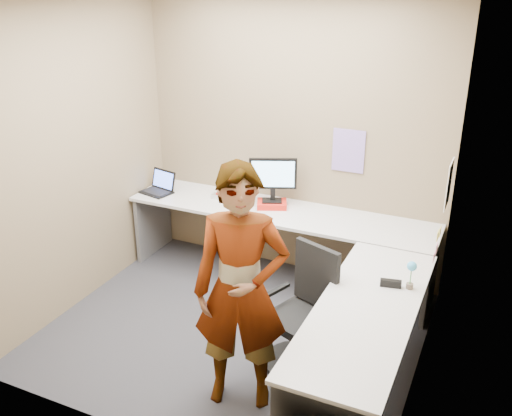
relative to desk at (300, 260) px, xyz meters
The scene contains 20 objects.
ground 0.83m from the desk, 138.54° to the right, with size 3.00×3.00×0.00m, color #29282E.
wall_back 1.27m from the desk, 115.54° to the left, with size 3.00×3.00×0.00m, color brown.
wall_right 1.36m from the desk, 19.95° to the right, with size 2.70×2.70×0.00m, color brown.
wall_left 2.12m from the desk, 168.73° to the right, with size 2.70×2.70×0.00m, color brown.
desk is the anchor object (origin of this frame).
paper_ream 0.85m from the desk, 129.48° to the left, with size 0.28×0.21×0.06m, color red.
monitor 0.96m from the desk, 128.76° to the left, with size 0.42×0.22×0.42m.
laptop 1.82m from the desk, 162.84° to the left, with size 0.35×0.31×0.22m.
trackball_mouse 1.28m from the desk, 150.48° to the left, with size 0.12×0.08×0.07m.
origami 0.84m from the desk, 152.65° to the left, with size 0.10×0.10×0.06m, color white.
stapler 0.92m from the desk, 24.01° to the right, with size 0.15×0.04×0.06m, color black.
flower 1.05m from the desk, 19.39° to the right, with size 0.07×0.07×0.22m.
calendar_purple 1.15m from the desk, 82.85° to the left, with size 0.30×0.01×0.40m, color #846BB7.
calendar_white 1.35m from the desk, 26.02° to the left, with size 0.01×0.28×0.38m, color white.
sticky_note_a 1.13m from the desk, ahead, with size 0.01×0.07×0.07m, color #F2E059.
sticky_note_b 1.10m from the desk, 11.49° to the left, with size 0.01×0.07×0.07m, color pink.
sticky_note_c 1.08m from the desk, ahead, with size 0.01×0.07×0.07m, color pink.
sticky_note_d 1.15m from the desk, 16.61° to the left, with size 0.01×0.07×0.07m, color #F2E059.
office_chair 0.63m from the desk, 66.64° to the right, with size 0.55×0.54×0.95m.
person 1.11m from the desk, 91.26° to the right, with size 0.64×0.42×1.75m, color #999399.
Camera 1 is at (1.86, -3.61, 2.84)m, focal length 40.00 mm.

